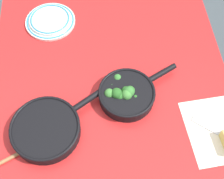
{
  "coord_description": "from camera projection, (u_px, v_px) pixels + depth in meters",
  "views": [
    {
      "loc": [
        -0.67,
        0.06,
        1.89
      ],
      "look_at": [
        0.0,
        0.0,
        0.76
      ],
      "focal_mm": 50.0,
      "sensor_mm": 36.0,
      "label": 1
    }
  ],
  "objects": [
    {
      "name": "ground_plane",
      "position": [
        112.0,
        151.0,
        1.97
      ],
      "size": [
        14.0,
        14.0,
        0.0
      ],
      "primitive_type": "plane",
      "color": "#424C51"
    },
    {
      "name": "dining_table_red",
      "position": [
        112.0,
        100.0,
        1.4
      ],
      "size": [
        1.24,
        1.04,
        0.74
      ],
      "color": "red",
      "rests_on": "ground_plane"
    },
    {
      "name": "skillet_broccoli",
      "position": [
        127.0,
        94.0,
        1.3
      ],
      "size": [
        0.25,
        0.35,
        0.08
      ],
      "rotation": [
        0.0,
        0.0,
        5.21
      ],
      "color": "black",
      "rests_on": "dining_table_red"
    },
    {
      "name": "skillet_eggs",
      "position": [
        46.0,
        129.0,
        1.22
      ],
      "size": [
        0.3,
        0.37,
        0.06
      ],
      "rotation": [
        0.0,
        0.0,
        5.29
      ],
      "color": "black",
      "rests_on": "dining_table_red"
    },
    {
      "name": "wooden_spoon",
      "position": [
        17.0,
        155.0,
        1.19
      ],
      "size": [
        0.18,
        0.33,
        0.02
      ],
      "rotation": [
        0.0,
        0.0,
        5.15
      ],
      "color": "#996B42",
      "rests_on": "dining_table_red"
    },
    {
      "name": "parchment_sheet",
      "position": [
        216.0,
        130.0,
        1.25
      ],
      "size": [
        0.3,
        0.25,
        0.0
      ],
      "color": "silver",
      "rests_on": "dining_table_red"
    },
    {
      "name": "dinner_plate_stack",
      "position": [
        50.0,
        20.0,
        1.53
      ],
      "size": [
        0.24,
        0.24,
        0.03
      ],
      "color": "silver",
      "rests_on": "dining_table_red"
    }
  ]
}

